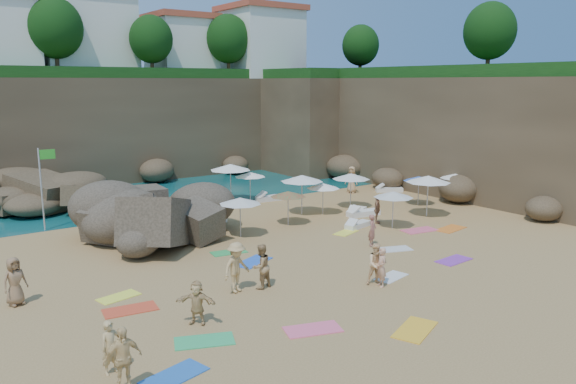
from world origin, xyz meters
TOP-DOWN VIEW (x-y plane):
  - ground at (0.00, 0.00)m, footprint 120.00×120.00m
  - seawater at (0.00, 30.00)m, footprint 120.00×120.00m
  - cliff_back at (2.00, 25.00)m, footprint 44.00×8.00m
  - cliff_right at (19.00, 8.00)m, footprint 8.00×30.00m
  - cliff_corner at (17.00, 20.00)m, footprint 10.00×12.00m
  - clifftop_buildings at (2.96, 25.79)m, footprint 28.48×9.48m
  - clifftop_trees at (4.78, 19.52)m, footprint 35.60×23.82m
  - rock_outcrop at (-4.69, 5.27)m, footprint 7.22×5.57m
  - flag_pole at (-8.52, 10.24)m, footprint 0.85×0.09m
  - parasol_0 at (4.12, 10.20)m, footprint 2.04×2.04m
  - parasol_1 at (2.97, 10.76)m, footprint 2.63×2.63m
  - parasol_2 at (8.05, 4.77)m, footprint 2.31×2.31m
  - parasol_4 at (14.85, 2.23)m, footprint 1.97×1.97m
  - parasol_5 at (-0.87, 3.12)m, footprint 2.14×2.14m
  - parasol_6 at (2.49, 3.67)m, footprint 1.99×1.99m
  - parasol_7 at (4.55, 5.15)m, footprint 2.51×2.51m
  - parasol_8 at (10.19, 0.52)m, footprint 2.55×2.55m
  - parasol_9 at (5.63, 4.51)m, footprint 1.96×1.96m
  - parasol_10 at (12.13, 2.90)m, footprint 1.97×1.97m
  - parasol_11 at (6.64, -0.16)m, footprint 2.12×2.12m
  - lounger_0 at (-0.86, 6.05)m, footprint 1.94×1.41m
  - lounger_1 at (5.35, 9.57)m, footprint 2.11×0.97m
  - lounger_2 at (7.41, 3.45)m, footprint 1.84×1.31m
  - lounger_3 at (7.31, 2.80)m, footprint 2.09×0.94m
  - lounger_4 at (13.85, 7.09)m, footprint 1.94×1.55m
  - lounger_5 at (5.22, 1.01)m, footprint 1.80×0.94m
  - towel_0 at (-9.41, -7.69)m, footprint 1.92×1.27m
  - towel_1 at (-4.64, -7.59)m, footprint 1.98×1.42m
  - towel_2 at (-2.02, -9.49)m, footprint 2.07×1.57m
  - towel_3 at (-7.82, -6.32)m, footprint 2.00×1.50m
  - towel_4 at (-8.71, -1.30)m, footprint 1.61×1.03m
  - towel_5 at (0.93, -5.61)m, footprint 1.64×1.06m
  - towel_6 at (4.73, -5.69)m, footprint 1.76×0.96m
  - towel_7 at (-8.78, -2.69)m, footprint 1.92×1.15m
  - towel_8 at (-2.55, -0.71)m, footprint 2.03×1.55m
  - towel_9 at (7.42, -1.38)m, footprint 2.01×1.23m
  - towel_10 at (9.00, -2.15)m, footprint 1.96×1.19m
  - towel_11 at (-2.71, 1.11)m, footprint 1.72×1.06m
  - towel_12 at (3.97, 0.56)m, footprint 1.64×1.17m
  - towel_13 at (3.79, -2.98)m, footprint 1.88×1.39m
  - person_stand_0 at (-10.71, -6.55)m, footprint 0.61×0.46m
  - person_stand_1 at (-3.97, -3.56)m, footprint 0.96×0.82m
  - person_stand_2 at (-2.90, 11.32)m, footprint 0.95×1.02m
  - person_stand_3 at (6.69, 1.06)m, footprint 0.91×0.91m
  - person_stand_4 at (11.42, 8.41)m, footprint 0.89×1.05m
  - person_stand_5 at (-3.58, 9.09)m, footprint 1.36×1.03m
  - person_stand_6 at (-0.14, -6.10)m, footprint 0.54×0.66m
  - person_lie_0 at (-4.95, -3.39)m, footprint 1.66×2.14m
  - person_lie_1 at (-10.76, -7.63)m, footprint 1.07×1.75m
  - person_lie_2 at (-11.87, 0.07)m, footprint 1.29×1.88m
  - person_lie_3 at (-7.42, -5.08)m, footprint 1.96×1.96m
  - person_lie_4 at (3.38, -1.98)m, footprint 1.23×1.57m
  - person_lie_5 at (-0.14, -5.85)m, footprint 1.41×1.79m

SIDE VIEW (x-z plane):
  - ground at x=0.00m, z-range 0.00..0.00m
  - rock_outcrop at x=-4.69m, z-range -1.39..1.39m
  - seawater at x=0.00m, z-range 0.00..0.00m
  - towel_12 at x=3.97m, z-range 0.00..0.03m
  - towel_4 at x=-8.71m, z-range 0.00..0.03m
  - towel_5 at x=0.93m, z-range 0.00..0.03m
  - towel_11 at x=-2.71m, z-range 0.00..0.03m
  - towel_13 at x=3.79m, z-range 0.00..0.03m
  - towel_6 at x=4.73m, z-range 0.00..0.03m
  - towel_0 at x=-9.41m, z-range 0.00..0.03m
  - towel_3 at x=-7.82m, z-range 0.00..0.03m
  - towel_1 at x=-4.64m, z-range 0.00..0.03m
  - towel_7 at x=-8.78m, z-range 0.00..0.03m
  - towel_8 at x=-2.55m, z-range 0.00..0.03m
  - towel_10 at x=9.00m, z-range 0.00..0.03m
  - towel_2 at x=-2.02m, z-range 0.00..0.03m
  - towel_9 at x=7.42m, z-range 0.00..0.03m
  - lounger_5 at x=5.22m, z-range 0.00..0.27m
  - lounger_2 at x=7.41m, z-range 0.00..0.27m
  - lounger_0 at x=-0.86m, z-range 0.00..0.29m
  - lounger_4 at x=13.85m, z-range 0.00..0.29m
  - lounger_3 at x=7.31m, z-range 0.00..0.31m
  - lounger_1 at x=5.35m, z-range 0.00..0.32m
  - person_lie_4 at x=3.38m, z-range 0.00..0.36m
  - person_lie_3 at x=-7.42m, z-range 0.00..0.38m
  - person_lie_1 at x=-10.76m, z-range 0.00..0.42m
  - person_lie_2 at x=-11.87m, z-range 0.00..0.46m
  - person_lie_0 at x=-4.95m, z-range 0.00..0.50m
  - person_lie_5 at x=-0.14m, z-range 0.00..0.61m
  - person_stand_5 at x=-3.58m, z-range 0.00..1.46m
  - person_stand_0 at x=-10.71m, z-range 0.00..1.50m
  - person_stand_2 at x=-2.90m, z-range 0.00..1.53m
  - person_stand_6 at x=-0.14m, z-range 0.00..1.54m
  - person_stand_3 at x=6.69m, z-range 0.00..1.55m
  - person_stand_1 at x=-3.97m, z-range 0.00..1.73m
  - person_stand_4 at x=11.42m, z-range 0.00..1.88m
  - parasol_9 at x=5.63m, z-range 0.78..2.63m
  - parasol_4 at x=14.85m, z-range 0.78..2.64m
  - parasol_10 at x=12.13m, z-range 0.78..2.64m
  - parasol_6 at x=2.49m, z-range 0.79..2.66m
  - parasol_0 at x=4.12m, z-range 0.81..2.73m
  - parasol_11 at x=6.64m, z-range 0.84..2.84m
  - parasol_5 at x=-0.87m, z-range 0.85..2.87m
  - parasol_2 at x=8.05m, z-range 0.91..3.10m
  - parasol_7 at x=4.55m, z-range 0.99..3.36m
  - parasol_8 at x=10.19m, z-range 1.01..3.42m
  - parasol_1 at x=2.97m, z-range 1.04..3.53m
  - flag_pole at x=-8.52m, z-range 0.60..4.98m
  - cliff_back at x=2.00m, z-range 0.00..8.00m
  - cliff_right at x=19.00m, z-range 0.00..8.00m
  - cliff_corner at x=17.00m, z-range 0.00..8.00m
  - clifftop_buildings at x=2.96m, z-range 7.74..14.74m
  - clifftop_trees at x=4.78m, z-range 9.06..13.46m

